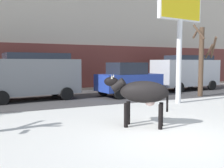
# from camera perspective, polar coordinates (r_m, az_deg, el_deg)

# --- Properties ---
(ground_plane) EXTENTS (120.00, 120.00, 0.00)m
(ground_plane) POSITION_cam_1_polar(r_m,az_deg,el_deg) (6.79, 11.88, -11.35)
(ground_plane) COLOR silver
(road_strip) EXTENTS (60.00, 5.60, 0.01)m
(road_strip) POSITION_cam_1_polar(r_m,az_deg,el_deg) (13.77, -8.92, -3.07)
(road_strip) COLOR #423F3F
(road_strip) RESTS_ON ground
(cow_black) EXTENTS (1.72, 1.53, 1.54)m
(cow_black) POSITION_cam_1_polar(r_m,az_deg,el_deg) (7.60, 6.46, -1.92)
(cow_black) COLOR black
(cow_black) RESTS_ON ground
(billboard) EXTENTS (2.53, 0.46, 5.56)m
(billboard) POSITION_cam_1_polar(r_m,az_deg,el_deg) (12.53, 14.68, 15.86)
(billboard) COLOR silver
(billboard) RESTS_ON ground
(car_grey_van) EXTENTS (4.72, 2.36, 2.32)m
(car_grey_van) POSITION_cam_1_polar(r_m,az_deg,el_deg) (13.51, -17.20, 1.89)
(car_grey_van) COLOR slate
(car_grey_van) RESTS_ON ground
(car_blue_hatchback) EXTENTS (3.61, 2.11, 1.86)m
(car_blue_hatchback) POSITION_cam_1_polar(r_m,az_deg,el_deg) (14.40, 3.60, 1.01)
(car_blue_hatchback) COLOR #233D9E
(car_blue_hatchback) RESTS_ON ground
(car_silver_van) EXTENTS (4.72, 2.36, 2.32)m
(car_silver_van) POSITION_cam_1_polar(r_m,az_deg,el_deg) (18.26, 15.84, 2.63)
(car_silver_van) COLOR #B7BABF
(car_silver_van) RESTS_ON ground
(pedestrian_near_billboard) EXTENTS (0.36, 0.24, 1.73)m
(pedestrian_near_billboard) POSITION_cam_1_polar(r_m,az_deg,el_deg) (16.58, -9.36, 1.29)
(pedestrian_near_billboard) COLOR #282833
(pedestrian_near_billboard) RESTS_ON ground
(bare_tree_right_lot) EXTENTS (1.49, 1.49, 3.91)m
(bare_tree_right_lot) POSITION_cam_1_polar(r_m,az_deg,el_deg) (15.10, 19.06, 5.30)
(bare_tree_right_lot) COLOR #4C3828
(bare_tree_right_lot) RESTS_ON ground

